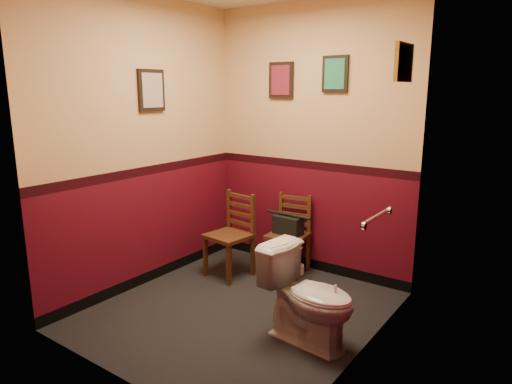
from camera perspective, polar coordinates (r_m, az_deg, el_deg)
floor at (r=4.05m, az=-2.12°, el=-14.58°), size 2.20×2.40×0.00m
wall_back at (r=4.64m, az=6.87°, el=6.32°), size 2.20×0.00×2.70m
wall_front at (r=2.80m, az=-17.50°, el=1.70°), size 2.20×0.00×2.70m
wall_left at (r=4.40m, az=-13.76°, el=5.70°), size 0.00×2.40×2.70m
wall_right at (r=3.10m, az=14.03°, el=2.91°), size 0.00×2.40×2.70m
grab_bar at (r=3.42m, az=14.75°, el=-3.09°), size 0.05×0.56×0.06m
framed_print_back_a at (r=4.77m, az=3.16°, el=13.78°), size 0.28×0.04×0.36m
framed_print_back_b at (r=4.48m, az=9.86°, el=14.33°), size 0.26×0.04×0.34m
framed_print_left at (r=4.42m, az=-12.93°, el=12.28°), size 0.04×0.30×0.38m
framed_print_right at (r=3.63m, az=17.97°, el=15.15°), size 0.04×0.34×0.28m
toilet at (r=3.48m, az=6.63°, el=-12.93°), size 0.76×0.47×0.72m
toilet_brush at (r=3.56m, az=9.66°, el=-17.44°), size 0.14×0.14×0.49m
chair_left at (r=4.63m, az=-3.08°, el=-5.37°), size 0.44×0.44×0.84m
chair_right at (r=4.71m, az=4.20°, el=-5.32°), size 0.42×0.42×0.81m
handbag at (r=4.64m, az=4.03°, el=-4.13°), size 0.30×0.16×0.22m
tp_stack at (r=4.78m, az=4.73°, el=-8.66°), size 0.22×0.14×0.29m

